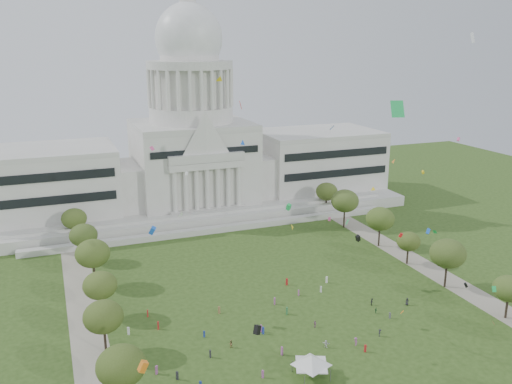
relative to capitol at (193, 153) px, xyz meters
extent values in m
plane|color=#2B4617|center=(0.00, -113.59, -22.30)|extent=(400.00, 400.00, 0.00)
cube|color=#B7B5AB|center=(0.00, 1.41, -20.30)|extent=(160.00, 60.00, 4.00)
cube|color=#B7B5AB|center=(0.00, -31.59, -21.30)|extent=(130.00, 3.00, 2.00)
cube|color=#B7B5AB|center=(0.00, -23.59, -19.80)|extent=(140.00, 3.00, 5.00)
cube|color=beige|center=(-55.00, 0.41, -7.30)|extent=(50.00, 34.00, 22.00)
cube|color=beige|center=(55.00, 0.41, -7.30)|extent=(50.00, 34.00, 22.00)
cube|color=beige|center=(-27.00, -1.59, -10.30)|extent=(12.00, 26.00, 16.00)
cube|color=beige|center=(27.00, -1.59, -10.30)|extent=(12.00, 26.00, 16.00)
cube|color=beige|center=(0.00, 0.41, -4.30)|extent=(44.00, 38.00, 28.00)
cube|color=beige|center=(0.00, -19.59, -1.10)|extent=(28.00, 3.00, 2.40)
cube|color=black|center=(-55.00, -16.79, -5.30)|extent=(46.00, 0.40, 11.00)
cube|color=black|center=(55.00, -16.79, -5.30)|extent=(46.00, 0.40, 11.00)
cylinder|color=beige|center=(0.00, 0.41, 15.10)|extent=(32.00, 32.00, 6.00)
cylinder|color=beige|center=(0.00, 0.41, 25.10)|extent=(28.00, 28.00, 14.00)
cylinder|color=#B7B5AB|center=(0.00, 0.41, 33.60)|extent=(32.40, 32.40, 3.00)
cylinder|color=beige|center=(0.00, 0.41, 39.10)|extent=(22.00, 22.00, 8.00)
ellipsoid|color=silver|center=(0.00, 0.41, 43.10)|extent=(25.00, 25.00, 26.20)
cylinder|color=beige|center=(0.00, 0.41, 56.60)|extent=(6.00, 6.00, 5.00)
cube|color=gray|center=(-48.00, -83.59, -22.28)|extent=(8.00, 160.00, 0.04)
cube|color=gray|center=(48.00, -83.59, -22.28)|extent=(8.00, 160.00, 0.04)
ellipsoid|color=#314814|center=(-44.07, -116.55, -13.33)|extent=(8.86, 8.86, 7.25)
cylinder|color=black|center=(46.22, -115.34, -19.83)|extent=(0.56, 0.56, 4.92)
ellipsoid|color=#38511C|center=(46.22, -115.34, -14.62)|extent=(7.58, 7.58, 6.20)
cylinder|color=black|center=(-45.04, -96.29, -19.56)|extent=(0.56, 0.56, 5.47)
ellipsoid|color=#354816|center=(-45.04, -96.29, -13.77)|extent=(8.42, 8.42, 6.89)
cylinder|color=black|center=(44.17, -96.15, -19.19)|extent=(0.56, 0.56, 6.20)
ellipsoid|color=#334719|center=(44.17, -96.15, -12.62)|extent=(9.55, 9.55, 7.82)
cylinder|color=black|center=(-44.09, -79.67, -19.66)|extent=(0.56, 0.56, 5.27)
ellipsoid|color=#3D511B|center=(-44.09, -79.67, -14.07)|extent=(8.12, 8.12, 6.65)
cylinder|color=black|center=(44.40, -79.10, -20.02)|extent=(0.56, 0.56, 4.56)
ellipsoid|color=#374916|center=(44.40, -79.10, -15.19)|extent=(7.01, 7.01, 5.74)
cylinder|color=black|center=(-44.08, -61.17, -19.28)|extent=(0.56, 0.56, 6.03)
ellipsoid|color=#395019|center=(-44.08, -61.17, -12.89)|extent=(9.29, 9.29, 7.60)
cylinder|color=black|center=(44.76, -63.55, -19.31)|extent=(0.56, 0.56, 5.97)
ellipsoid|color=#365218|center=(44.76, -63.55, -12.99)|extent=(9.19, 9.19, 7.52)
cylinder|color=black|center=(-45.22, -42.58, -19.59)|extent=(0.56, 0.56, 5.41)
ellipsoid|color=#304619|center=(-45.22, -42.58, -13.86)|extent=(8.33, 8.33, 6.81)
cylinder|color=black|center=(43.49, -43.40, -19.11)|extent=(0.56, 0.56, 6.37)
ellipsoid|color=#394D1D|center=(43.49, -43.40, -12.35)|extent=(9.82, 9.82, 8.03)
cylinder|color=black|center=(-46.87, -24.45, -19.64)|extent=(0.56, 0.56, 5.32)
ellipsoid|color=#3C521A|center=(-46.87, -24.45, -14.00)|extent=(8.19, 8.19, 6.70)
cylinder|color=black|center=(45.96, -25.46, -19.56)|extent=(0.56, 0.56, 5.47)
ellipsoid|color=#364717|center=(45.96, -25.46, -13.77)|extent=(8.42, 8.42, 6.89)
cylinder|color=#4C4C4C|center=(-10.91, -122.48, -21.04)|extent=(0.12, 0.12, 2.51)
cylinder|color=#4C4C4C|center=(-5.28, -122.48, -21.04)|extent=(0.12, 0.12, 2.51)
cylinder|color=#4C4C4C|center=(-10.91, -116.85, -21.04)|extent=(0.12, 0.12, 2.51)
cylinder|color=#4C4C4C|center=(-5.28, -116.85, -21.04)|extent=(0.12, 0.12, 2.51)
cube|color=silver|center=(-8.09, -119.66, -19.68)|extent=(7.91, 7.91, 0.20)
pyramid|color=silver|center=(-8.09, -119.66, -18.58)|extent=(11.07, 11.07, 2.01)
imported|color=#26262B|center=(28.15, -101.29, -21.33)|extent=(1.13, 1.06, 1.93)
imported|color=#26262B|center=(19.95, -98.09, -21.38)|extent=(0.97, 1.04, 1.83)
imported|color=#994C8C|center=(6.14, -112.97, -21.34)|extent=(0.75, 1.28, 1.90)
imported|color=#994C8C|center=(1.48, -102.70, -21.48)|extent=(0.60, 1.00, 1.63)
imported|color=silver|center=(-0.32, -111.42, -21.41)|extent=(1.67, 1.56, 1.77)
imported|color=olive|center=(-19.57, -103.89, -21.41)|extent=(0.89, 0.58, 1.77)
imported|color=#26262B|center=(13.19, -111.69, -21.41)|extent=(1.24, 1.22, 1.77)
imported|color=#33723F|center=(18.48, -102.07, -21.57)|extent=(0.58, 0.91, 1.44)
cube|color=#994C8C|center=(-36.50, -107.86, -21.37)|extent=(0.57, 0.56, 1.85)
cube|color=#B21E1E|center=(6.68, -115.98, -21.45)|extent=(0.51, 0.40, 1.69)
cube|color=silver|center=(15.53, -82.36, -21.36)|extent=(0.53, 0.37, 1.88)
cube|color=#26262B|center=(-24.82, -106.05, -21.43)|extent=(0.30, 0.47, 1.74)
cube|color=#B21E1E|center=(-33.89, -83.68, -21.40)|extent=(0.38, 0.52, 1.79)
cube|color=olive|center=(-17.31, -88.36, -21.38)|extent=(0.57, 0.53, 1.83)
cube|color=silver|center=(-39.45, -90.45, -21.38)|extent=(0.56, 0.55, 1.84)
cube|color=#994C8C|center=(-10.40, -110.63, -21.33)|extent=(0.33, 0.52, 1.93)
cube|color=silver|center=(11.33, -86.96, -21.44)|extent=(0.53, 0.49, 1.71)
cube|color=#994C8C|center=(5.00, -86.58, -21.51)|extent=(0.31, 0.45, 1.57)
cube|color=#4C4C51|center=(20.15, -105.50, -21.55)|extent=(0.35, 0.45, 1.48)
cube|color=#994C8C|center=(-2.83, -88.94, -21.35)|extent=(0.40, 0.55, 1.89)
cube|color=#994C8C|center=(-17.20, -116.66, -21.47)|extent=(0.44, 0.51, 1.64)
cube|color=silver|center=(-8.48, -115.94, -21.42)|extent=(0.49, 0.34, 1.76)
cube|color=#994C8C|center=(-10.99, -100.21, -21.42)|extent=(0.30, 0.47, 1.74)
cube|color=#33723F|center=(-2.11, -94.80, -21.34)|extent=(0.58, 0.59, 1.92)
cube|color=#B21E1E|center=(4.73, -79.63, -21.33)|extent=(0.60, 0.57, 1.93)
cube|color=navy|center=(-10.93, -101.25, -21.41)|extent=(0.50, 0.55, 1.77)
cube|color=#26262B|center=(-33.08, -111.19, -21.40)|extent=(0.53, 0.55, 1.79)
cube|color=navy|center=(-23.75, -97.70, -21.54)|extent=(0.47, 0.38, 1.52)
cube|color=#B21E1E|center=(-32.70, -90.52, -21.32)|extent=(0.45, 0.58, 1.94)
camera|label=1|loc=(-52.11, -203.10, 41.49)|focal=38.00mm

